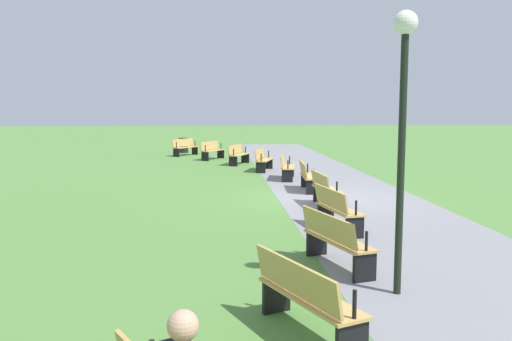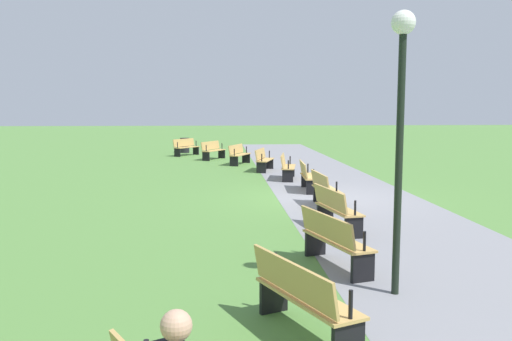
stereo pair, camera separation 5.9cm
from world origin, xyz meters
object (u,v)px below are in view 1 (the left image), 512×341
at_px(bench_1, 212,150).
at_px(bench_2, 238,154).
at_px(bench_5, 307,176).
at_px(bench_3, 263,159).
at_px(bench_4, 286,166).
at_px(lamp_post, 403,98).
at_px(bench_0, 185,147).
at_px(bench_6, 325,189).
at_px(trash_bin, 184,145).
at_px(bench_7, 336,208).
at_px(bench_8, 335,239).
at_px(bench_9, 305,296).

relative_size(bench_1, bench_2, 0.98).
bearing_deg(bench_5, bench_2, -163.46).
bearing_deg(bench_3, bench_2, -143.54).
bearing_deg(bench_4, bench_2, -153.50).
height_order(bench_1, lamp_post, lamp_post).
relative_size(bench_0, bench_1, 0.96).
bearing_deg(bench_6, trash_bin, -167.99).
bearing_deg(bench_7, bench_2, 176.64).
height_order(bench_0, bench_7, same).
distance_m(bench_2, bench_6, 10.53).
bearing_deg(bench_0, bench_1, 69.65).
bearing_deg(bench_4, bench_8, 6.67).
distance_m(bench_0, bench_9, 22.85).
height_order(bench_2, bench_9, same).
bearing_deg(bench_1, bench_3, 53.06).
height_order(bench_9, trash_bin, bench_9).
distance_m(bench_3, bench_4, 2.66).
bearing_deg(lamp_post, bench_9, -49.66).
distance_m(bench_5, bench_9, 10.53).
xyz_separation_m(bench_3, lamp_post, (14.33, 0.60, 2.20)).
distance_m(bench_3, bench_9, 15.63).
distance_m(bench_0, bench_3, 7.92).
relative_size(bench_3, bench_7, 1.01).
xyz_separation_m(bench_5, trash_bin, (-14.16, -4.61, -0.05)).
height_order(bench_1, bench_2, same).
bearing_deg(bench_9, bench_3, 153.43).
bearing_deg(bench_8, bench_2, 166.68).
height_order(bench_6, bench_8, same).
bearing_deg(trash_bin, bench_6, 15.34).
xyz_separation_m(bench_1, bench_4, (7.46, 2.69, 0.00)).
distance_m(bench_0, lamp_post, 21.93).
relative_size(bench_1, bench_3, 0.97).
bearing_deg(bench_8, bench_0, 173.29).
height_order(bench_4, bench_5, same).
bearing_deg(bench_3, bench_6, 23.23).
distance_m(bench_4, bench_9, 13.10).
bearing_deg(bench_4, lamp_post, 9.92).
distance_m(bench_1, lamp_post, 19.51).
bearing_deg(bench_7, bench_5, 166.72).
bearing_deg(bench_5, bench_4, -170.07).
relative_size(bench_7, bench_9, 1.00).
bearing_deg(bench_9, trash_bin, 163.24).
bearing_deg(bench_2, bench_8, 26.57).
bearing_deg(bench_4, bench_6, 13.28).
distance_m(bench_3, bench_6, 7.93).
bearing_deg(bench_4, bench_9, 3.36).
xyz_separation_m(bench_4, lamp_post, (11.74, -0.01, 2.20)).
distance_m(bench_7, bench_8, 2.66).
xyz_separation_m(bench_0, bench_9, (22.69, 2.63, 0.00)).
bearing_deg(bench_3, bench_4, 29.84).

